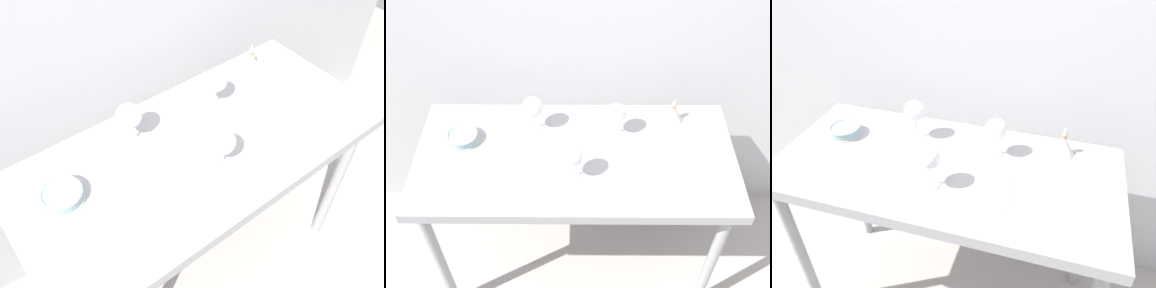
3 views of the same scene
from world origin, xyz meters
The scene contains 8 objects.
ground_plane centered at (0.00, 0.00, 0.00)m, with size 6.00×6.00×0.00m, color #9F9A95.
steel_counter centered at (0.00, -0.01, 0.79)m, with size 1.40×0.65×0.90m.
wine_glass_near_center centered at (-0.01, -0.13, 1.03)m, with size 0.09×0.09×0.18m.
wine_glass_far_left centered at (-0.19, 0.16, 1.03)m, with size 0.09×0.09×0.18m.
wine_glass_far_right centered at (0.18, 0.13, 1.02)m, with size 0.09×0.09×0.17m.
tasting_sheet_upper centered at (0.22, -0.06, 0.90)m, with size 0.14×0.27×0.00m, color white.
tasting_bowl centered at (-0.50, 0.08, 0.92)m, with size 0.14×0.14×0.04m.
decanter_funnel centered at (0.45, 0.21, 0.94)m, with size 0.11×0.11×0.13m.
Camera 1 is at (-0.64, -0.77, 1.99)m, focal length 37.93 mm.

